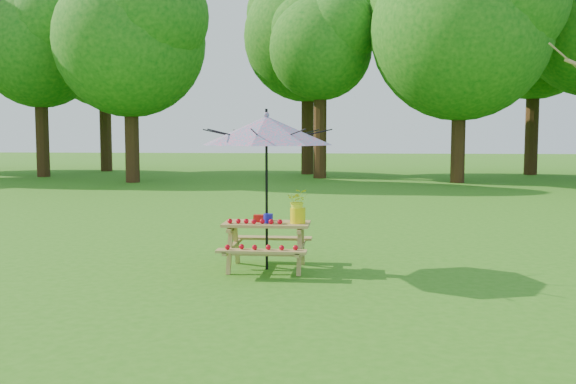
{
  "coord_description": "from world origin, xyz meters",
  "views": [
    {
      "loc": [
        2.07,
        -4.18,
        1.9
      ],
      "look_at": [
        1.2,
        4.65,
        1.1
      ],
      "focal_mm": 40.0,
      "sensor_mm": 36.0,
      "label": 1
    }
  ],
  "objects": [
    {
      "name": "picnic_table",
      "position": [
        0.9,
        4.65,
        0.33
      ],
      "size": [
        1.2,
        1.32,
        0.67
      ],
      "color": "#A6894B",
      "rests_on": "ground"
    },
    {
      "name": "patio_umbrella",
      "position": [
        0.9,
        4.65,
        1.95
      ],
      "size": [
        1.99,
        1.99,
        2.25
      ],
      "color": "black",
      "rests_on": "ground"
    },
    {
      "name": "produce_bins",
      "position": [
        0.86,
        4.69,
        0.72
      ],
      "size": [
        0.28,
        0.39,
        0.13
      ],
      "color": "red",
      "rests_on": "picnic_table"
    },
    {
      "name": "tomatoes_row",
      "position": [
        0.75,
        4.47,
        0.71
      ],
      "size": [
        0.77,
        0.13,
        0.07
      ],
      "primitive_type": null,
      "color": "red",
      "rests_on": "picnic_table"
    },
    {
      "name": "flower_bucket",
      "position": [
        1.34,
        4.61,
        0.92
      ],
      "size": [
        0.31,
        0.27,
        0.48
      ],
      "color": "yellow",
      "rests_on": "picnic_table"
    }
  ]
}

